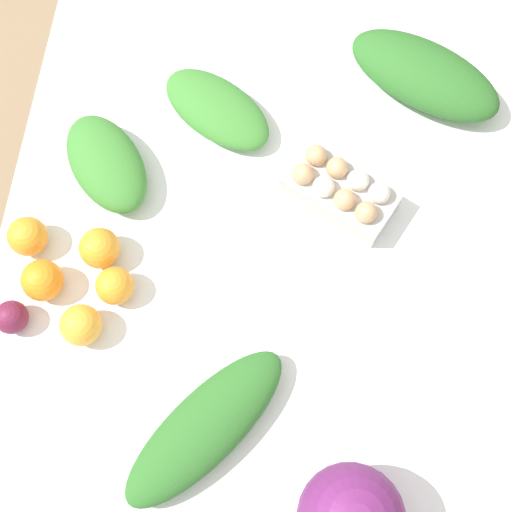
% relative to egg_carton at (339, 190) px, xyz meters
% --- Properties ---
extents(ground_plane, '(8.00, 8.00, 0.00)m').
position_rel_egg_carton_xyz_m(ground_plane, '(-0.15, 0.15, -0.77)').
color(ground_plane, '#937A5B').
extents(dining_table, '(1.43, 1.05, 0.73)m').
position_rel_egg_carton_xyz_m(dining_table, '(-0.15, 0.15, -0.12)').
color(dining_table, silver).
rests_on(dining_table, ground_plane).
extents(egg_carton, '(0.20, 0.25, 0.09)m').
position_rel_egg_carton_xyz_m(egg_carton, '(0.00, 0.00, 0.00)').
color(egg_carton, '#B7B7B2').
rests_on(egg_carton, dining_table).
extents(greens_bunch_kale, '(0.37, 0.33, 0.07)m').
position_rel_egg_carton_xyz_m(greens_bunch_kale, '(-0.49, 0.20, -0.01)').
color(greens_bunch_kale, '#2D6B28').
rests_on(greens_bunch_kale, dining_table).
extents(greens_bunch_beet_tops, '(0.28, 0.26, 0.08)m').
position_rel_egg_carton_xyz_m(greens_bunch_beet_tops, '(0.00, 0.48, -0.00)').
color(greens_bunch_beet_tops, '#3D8433').
rests_on(greens_bunch_beet_tops, dining_table).
extents(greens_bunch_chard, '(0.28, 0.38, 0.10)m').
position_rel_egg_carton_xyz_m(greens_bunch_chard, '(0.28, -0.16, 0.01)').
color(greens_bunch_chard, '#2D6B28').
rests_on(greens_bunch_chard, dining_table).
extents(greens_bunch_dandelion, '(0.25, 0.29, 0.06)m').
position_rel_egg_carton_xyz_m(greens_bunch_dandelion, '(0.16, 0.27, -0.01)').
color(greens_bunch_dandelion, '#3D8433').
rests_on(greens_bunch_dandelion, dining_table).
extents(beet_root, '(0.06, 0.06, 0.06)m').
position_rel_egg_carton_xyz_m(beet_root, '(-0.33, 0.60, -0.01)').
color(beet_root, maroon).
rests_on(beet_root, dining_table).
extents(orange_0, '(0.08, 0.08, 0.08)m').
position_rel_egg_carton_xyz_m(orange_0, '(-0.26, 0.55, -0.00)').
color(orange_0, orange).
rests_on(orange_0, dining_table).
extents(orange_1, '(0.08, 0.08, 0.08)m').
position_rel_egg_carton_xyz_m(orange_1, '(-0.18, 0.46, -0.00)').
color(orange_1, orange).
rests_on(orange_1, dining_table).
extents(orange_2, '(0.08, 0.08, 0.08)m').
position_rel_egg_carton_xyz_m(orange_2, '(-0.33, 0.46, -0.00)').
color(orange_2, '#F9A833').
rests_on(orange_2, dining_table).
extents(orange_3, '(0.08, 0.08, 0.08)m').
position_rel_egg_carton_xyz_m(orange_3, '(-0.17, 0.60, -0.00)').
color(orange_3, orange).
rests_on(orange_3, dining_table).
extents(orange_4, '(0.07, 0.07, 0.07)m').
position_rel_egg_carton_xyz_m(orange_4, '(-0.25, 0.41, -0.01)').
color(orange_4, orange).
rests_on(orange_4, dining_table).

